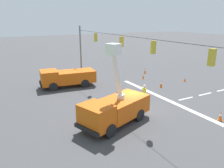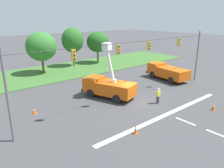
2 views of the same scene
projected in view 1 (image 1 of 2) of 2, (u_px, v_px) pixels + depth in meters
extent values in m
plane|color=#424244|center=(133.00, 111.00, 19.90)|extent=(200.00, 200.00, 0.00)
cube|color=silver|center=(172.00, 102.00, 22.04)|extent=(17.60, 0.50, 0.01)
cube|color=silver|center=(186.00, 99.00, 22.95)|extent=(0.20, 2.00, 0.01)
cube|color=silver|center=(205.00, 94.00, 24.33)|extent=(0.20, 2.00, 0.01)
cube|color=silver|center=(223.00, 90.00, 25.70)|extent=(0.20, 2.00, 0.01)
cylinder|color=slate|center=(81.00, 53.00, 29.81)|extent=(0.20, 0.20, 7.20)
cylinder|color=black|center=(135.00, 37.00, 18.01)|extent=(26.00, 0.03, 0.03)
cylinder|color=black|center=(213.00, 48.00, 11.79)|extent=(0.02, 0.02, 0.10)
cube|color=gold|center=(212.00, 57.00, 11.94)|extent=(0.32, 0.28, 0.96)
cylinder|color=red|center=(215.00, 51.00, 11.92)|extent=(0.16, 0.05, 0.16)
cylinder|color=black|center=(214.00, 57.00, 12.01)|extent=(0.16, 0.05, 0.16)
cylinder|color=black|center=(213.00, 63.00, 12.11)|extent=(0.16, 0.05, 0.16)
cylinder|color=black|center=(154.00, 40.00, 16.03)|extent=(0.02, 0.02, 0.10)
cube|color=gold|center=(153.00, 47.00, 16.18)|extent=(0.32, 0.28, 0.96)
cylinder|color=black|center=(155.00, 43.00, 16.16)|extent=(0.16, 0.05, 0.16)
cylinder|color=red|center=(155.00, 47.00, 16.25)|extent=(0.16, 0.05, 0.16)
cylinder|color=black|center=(155.00, 51.00, 16.35)|extent=(0.16, 0.05, 0.16)
cylinder|color=black|center=(122.00, 36.00, 19.89)|extent=(0.02, 0.02, 0.10)
cube|color=gold|center=(122.00, 42.00, 20.04)|extent=(0.32, 0.28, 0.96)
cylinder|color=red|center=(123.00, 38.00, 20.02)|extent=(0.16, 0.05, 0.16)
cylinder|color=black|center=(123.00, 42.00, 20.11)|extent=(0.16, 0.05, 0.16)
cylinder|color=black|center=(123.00, 45.00, 20.20)|extent=(0.16, 0.05, 0.16)
cylinder|color=black|center=(96.00, 33.00, 24.72)|extent=(0.02, 0.02, 0.10)
cube|color=gold|center=(96.00, 37.00, 24.87)|extent=(0.32, 0.28, 0.96)
cylinder|color=black|center=(97.00, 35.00, 24.85)|extent=(0.16, 0.05, 0.16)
cylinder|color=red|center=(97.00, 37.00, 24.94)|extent=(0.16, 0.05, 0.16)
cylinder|color=black|center=(97.00, 40.00, 25.03)|extent=(0.16, 0.05, 0.16)
cube|color=#D6560F|center=(123.00, 106.00, 17.83)|extent=(3.75, 4.82, 1.43)
cube|color=#D6560F|center=(96.00, 116.00, 15.64)|extent=(2.84, 2.50, 1.69)
cube|color=#1E2838|center=(90.00, 115.00, 15.10)|extent=(2.01, 0.80, 0.76)
cube|color=black|center=(86.00, 130.00, 15.14)|extent=(2.38, 0.98, 0.30)
cylinder|color=black|center=(110.00, 131.00, 15.33)|extent=(0.60, 1.04, 1.00)
cylinder|color=black|center=(89.00, 121.00, 16.78)|extent=(0.60, 1.04, 1.00)
cylinder|color=black|center=(139.00, 115.00, 17.85)|extent=(0.60, 1.04, 1.00)
cylinder|color=black|center=(118.00, 108.00, 19.31)|extent=(0.60, 1.04, 1.00)
cylinder|color=silver|center=(121.00, 97.00, 17.36)|extent=(0.60, 0.60, 0.36)
cube|color=white|center=(117.00, 77.00, 16.56)|extent=(0.60, 1.14, 3.83)
cube|color=white|center=(113.00, 49.00, 15.63)|extent=(1.12, 1.05, 0.80)
cube|color=#D6560F|center=(76.00, 76.00, 27.14)|extent=(2.98, 4.78, 1.40)
cube|color=#D6560F|center=(49.00, 78.00, 25.93)|extent=(2.60, 2.19, 1.69)
cube|color=#1E2838|center=(43.00, 76.00, 25.60)|extent=(2.12, 0.34, 0.76)
cube|color=black|center=(41.00, 84.00, 25.75)|extent=(2.50, 0.44, 0.30)
cylinder|color=black|center=(53.00, 87.00, 25.24)|extent=(0.39, 1.02, 1.00)
cylinder|color=black|center=(51.00, 82.00, 27.28)|extent=(0.39, 1.02, 1.00)
cylinder|color=black|center=(85.00, 83.00, 26.61)|extent=(0.39, 1.02, 1.00)
cylinder|color=black|center=(80.00, 79.00, 28.65)|extent=(0.39, 1.02, 1.00)
cylinder|color=#383842|center=(143.00, 97.00, 22.15)|extent=(0.18, 0.18, 0.85)
cylinder|color=#383842|center=(144.00, 98.00, 21.97)|extent=(0.18, 0.18, 0.85)
cube|color=yellow|center=(144.00, 91.00, 21.85)|extent=(0.41, 0.27, 0.60)
cube|color=silver|center=(144.00, 91.00, 21.85)|extent=(0.42, 0.11, 0.62)
cylinder|color=yellow|center=(143.00, 90.00, 22.08)|extent=(0.11, 0.11, 0.55)
cylinder|color=yellow|center=(146.00, 91.00, 21.61)|extent=(0.11, 0.11, 0.55)
sphere|color=tan|center=(144.00, 87.00, 21.73)|extent=(0.22, 0.22, 0.22)
sphere|color=white|center=(144.00, 86.00, 21.71)|extent=(0.26, 0.26, 0.26)
cube|color=orange|center=(161.00, 87.00, 26.84)|extent=(0.36, 0.36, 0.03)
cone|color=orange|center=(161.00, 84.00, 26.72)|extent=(0.32, 0.32, 0.79)
cylinder|color=white|center=(161.00, 83.00, 26.71)|extent=(0.20, 0.20, 0.14)
cube|color=orange|center=(145.00, 73.00, 33.71)|extent=(0.36, 0.36, 0.03)
cone|color=orange|center=(145.00, 71.00, 33.59)|extent=(0.31, 0.31, 0.77)
cylinder|color=white|center=(145.00, 70.00, 33.58)|extent=(0.19, 0.19, 0.14)
cube|color=orange|center=(143.00, 78.00, 30.64)|extent=(0.36, 0.36, 0.03)
cone|color=orange|center=(143.00, 76.00, 30.54)|extent=(0.27, 0.27, 0.66)
cylinder|color=white|center=(143.00, 76.00, 30.53)|extent=(0.16, 0.16, 0.12)
cube|color=orange|center=(185.00, 81.00, 29.31)|extent=(0.36, 0.36, 0.03)
cone|color=orange|center=(185.00, 79.00, 29.22)|extent=(0.25, 0.25, 0.63)
cylinder|color=white|center=(185.00, 79.00, 29.21)|extent=(0.16, 0.16, 0.11)
cube|color=orange|center=(220.00, 120.00, 18.04)|extent=(0.36, 0.36, 0.03)
cone|color=orange|center=(221.00, 116.00, 17.92)|extent=(0.31, 0.31, 0.79)
cylinder|color=white|center=(221.00, 115.00, 17.91)|extent=(0.19, 0.19, 0.14)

